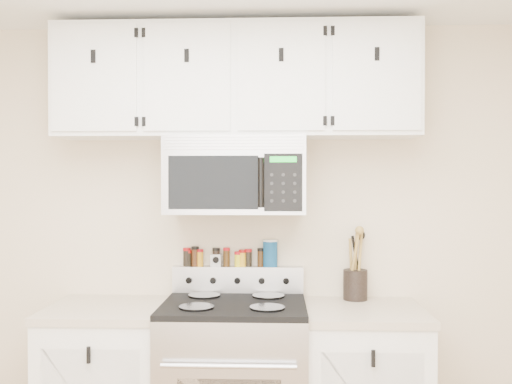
% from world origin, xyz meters
% --- Properties ---
extents(back_wall, '(3.50, 0.01, 2.50)m').
position_xyz_m(back_wall, '(0.00, 1.75, 1.25)').
color(back_wall, beige).
rests_on(back_wall, floor).
extents(microwave, '(0.76, 0.44, 0.42)m').
position_xyz_m(microwave, '(0.00, 1.55, 1.63)').
color(microwave, '#9E9EA3').
rests_on(microwave, back_wall).
extents(upper_cabinets, '(2.00, 0.35, 0.62)m').
position_xyz_m(upper_cabinets, '(-0.00, 1.58, 2.15)').
color(upper_cabinets, white).
rests_on(upper_cabinets, back_wall).
extents(utensil_crock, '(0.14, 0.14, 0.40)m').
position_xyz_m(utensil_crock, '(0.67, 1.66, 1.02)').
color(utensil_crock, black).
rests_on(utensil_crock, base_cabinet_right).
extents(kitchen_timer, '(0.07, 0.06, 0.07)m').
position_xyz_m(kitchen_timer, '(-0.13, 1.71, 1.14)').
color(kitchen_timer, silver).
rests_on(kitchen_timer, range).
extents(salt_canister, '(0.09, 0.09, 0.16)m').
position_xyz_m(salt_canister, '(0.19, 1.71, 1.18)').
color(salt_canister, navy).
rests_on(salt_canister, range).
extents(spice_jar_0, '(0.05, 0.05, 0.11)m').
position_xyz_m(spice_jar_0, '(-0.30, 1.71, 1.15)').
color(spice_jar_0, black).
rests_on(spice_jar_0, range).
extents(spice_jar_1, '(0.04, 0.04, 0.09)m').
position_xyz_m(spice_jar_1, '(-0.29, 1.71, 1.15)').
color(spice_jar_1, black).
rests_on(spice_jar_1, range).
extents(spice_jar_2, '(0.04, 0.04, 0.12)m').
position_xyz_m(spice_jar_2, '(-0.25, 1.71, 1.16)').
color(spice_jar_2, '#3D200E').
rests_on(spice_jar_2, range).
extents(spice_jar_3, '(0.04, 0.04, 0.10)m').
position_xyz_m(spice_jar_3, '(-0.22, 1.71, 1.15)').
color(spice_jar_3, '#C78917').
rests_on(spice_jar_3, range).
extents(spice_jar_4, '(0.04, 0.04, 0.11)m').
position_xyz_m(spice_jar_4, '(-0.13, 1.71, 1.15)').
color(spice_jar_4, black).
rests_on(spice_jar_4, range).
extents(spice_jar_5, '(0.04, 0.04, 0.11)m').
position_xyz_m(spice_jar_5, '(-0.07, 1.71, 1.16)').
color(spice_jar_5, '#41290F').
rests_on(spice_jar_5, range).
extents(spice_jar_6, '(0.04, 0.04, 0.09)m').
position_xyz_m(spice_jar_6, '(0.00, 1.71, 1.14)').
color(spice_jar_6, yellow).
rests_on(spice_jar_6, range).
extents(spice_jar_7, '(0.04, 0.04, 0.10)m').
position_xyz_m(spice_jar_7, '(0.03, 1.71, 1.15)').
color(spice_jar_7, gold).
rests_on(spice_jar_7, range).
extents(spice_jar_8, '(0.04, 0.04, 0.10)m').
position_xyz_m(spice_jar_8, '(0.06, 1.71, 1.15)').
color(spice_jar_8, black).
rests_on(spice_jar_8, range).
extents(spice_jar_9, '(0.04, 0.04, 0.11)m').
position_xyz_m(spice_jar_9, '(0.13, 1.71, 1.15)').
color(spice_jar_9, '#3A220D').
rests_on(spice_jar_9, range).
extents(spice_jar_10, '(0.04, 0.04, 0.09)m').
position_xyz_m(spice_jar_10, '(0.17, 1.71, 1.14)').
color(spice_jar_10, gold).
rests_on(spice_jar_10, range).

